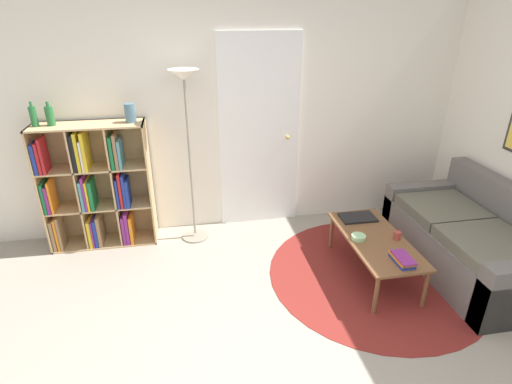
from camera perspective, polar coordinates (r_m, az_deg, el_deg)
wall_back at (r=4.29m, az=-1.44°, el=11.37°), size 7.70×0.11×2.60m
rug at (r=4.01m, az=16.67°, el=-11.13°), size 2.00×2.00×0.01m
bookshelf at (r=4.36m, az=-21.95°, el=0.53°), size 1.05×0.34×1.29m
floor_lamp at (r=3.93m, az=-9.98°, el=12.12°), size 0.29×0.29×1.78m
couch at (r=4.30m, az=28.64°, el=-6.26°), size 0.88×1.65×0.82m
coffee_table at (r=3.82m, az=16.68°, el=-6.80°), size 0.52×1.10×0.39m
laptop at (r=4.09m, az=14.34°, el=-3.54°), size 0.35×0.23×0.02m
bowl at (r=3.73m, az=14.44°, el=-6.26°), size 0.13×0.13×0.04m
book_stack_on_table at (r=3.52m, az=20.17°, el=-8.99°), size 0.13×0.24×0.06m
cup at (r=3.83m, az=19.52°, el=-5.86°), size 0.06×0.06×0.07m
bottle_left at (r=4.24m, az=-29.20°, el=9.43°), size 0.06×0.06×0.23m
bottle_middle at (r=4.21m, az=-27.37°, el=9.66°), size 0.07×0.07×0.22m
vase_on_shelf at (r=4.05m, az=-17.55°, el=10.72°), size 0.10×0.10×0.18m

